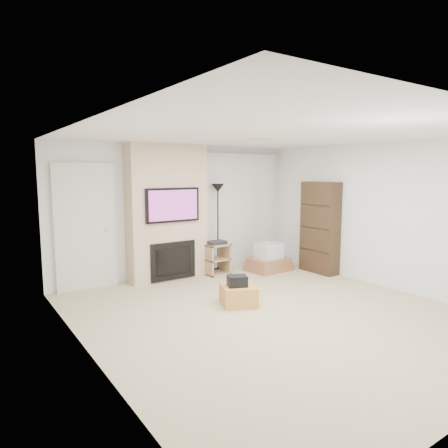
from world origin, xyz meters
TOP-DOWN VIEW (x-y plane):
  - floor at (0.00, 0.00)m, footprint 5.00×5.50m
  - ceiling at (0.00, 0.00)m, footprint 5.00×5.50m
  - wall_back at (0.00, 2.75)m, footprint 5.00×0.00m
  - wall_left at (-2.50, 0.00)m, footprint 0.00×5.50m
  - wall_right at (2.50, 0.00)m, footprint 0.00×5.50m
  - hvac_vent at (0.40, 0.80)m, footprint 0.35×0.18m
  - ottoman at (-0.17, 0.57)m, footprint 0.65×0.65m
  - black_bag at (-0.21, 0.54)m, footprint 0.34×0.31m
  - fireplace_wall at (-0.35, 2.54)m, footprint 1.50×0.47m
  - entry_door at (-1.80, 2.71)m, footprint 1.02×0.11m
  - vertical_blinds at (1.40, 2.70)m, footprint 1.98×0.10m
  - floor_lamp at (0.74, 2.50)m, footprint 0.26×0.26m
  - av_stand at (0.56, 2.28)m, footprint 0.45×0.38m
  - box_stack at (1.60, 1.93)m, footprint 0.88×0.69m
  - bookshelf at (2.34, 1.26)m, footprint 0.30×0.80m

SIDE VIEW (x-z plane):
  - floor at x=0.00m, z-range 0.00..0.00m
  - ottoman at x=-0.17m, z-range 0.00..0.30m
  - box_stack at x=1.60m, z-range -0.07..0.50m
  - av_stand at x=0.56m, z-range 0.02..0.68m
  - black_bag at x=-0.21m, z-range 0.30..0.46m
  - bookshelf at x=2.34m, z-range 0.00..1.80m
  - entry_door at x=-1.80m, z-range -0.02..2.12m
  - fireplace_wall at x=-0.35m, z-range -0.01..2.49m
  - wall_back at x=0.00m, z-range 0.00..2.50m
  - wall_left at x=-2.50m, z-range 0.00..2.50m
  - wall_right at x=2.50m, z-range 0.00..2.50m
  - vertical_blinds at x=1.40m, z-range 0.09..2.46m
  - floor_lamp at x=0.74m, z-range 0.51..2.27m
  - hvac_vent at x=0.40m, z-range 2.49..2.50m
  - ceiling at x=0.00m, z-range 2.50..2.50m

